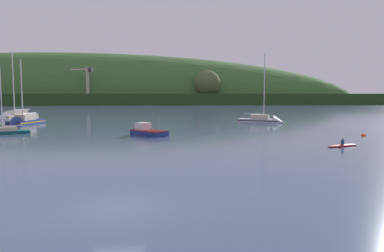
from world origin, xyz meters
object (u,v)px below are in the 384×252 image
(sailboat_far_left, at_px, (14,117))
(mooring_buoy_off_fishing_boat, at_px, (364,136))
(dockside_crane, at_px, (87,87))
(fishing_boat_moored, at_px, (146,132))
(sailboat_near_mooring, at_px, (23,123))
(canoe_with_paddler, at_px, (343,145))
(sailboat_outer_reach, at_px, (264,121))
(sailboat_midwater_white, at_px, (3,133))

(sailboat_far_left, relative_size, mooring_buoy_off_fishing_boat, 22.13)
(dockside_crane, distance_m, fishing_boat_moored, 151.45)
(sailboat_near_mooring, distance_m, mooring_buoy_off_fishing_boat, 54.73)
(dockside_crane, height_order, fishing_boat_moored, dockside_crane)
(canoe_with_paddler, bearing_deg, sailboat_outer_reach, -111.69)
(sailboat_outer_reach, bearing_deg, canoe_with_paddler, -62.61)
(sailboat_outer_reach, bearing_deg, sailboat_far_left, -167.79)
(dockside_crane, relative_size, sailboat_outer_reach, 1.39)
(dockside_crane, distance_m, canoe_with_paddler, 168.98)
(sailboat_outer_reach, bearing_deg, sailboat_midwater_white, -129.37)
(dockside_crane, xyz_separation_m, sailboat_midwater_white, (13.32, -144.37, -9.26))
(sailboat_near_mooring, height_order, canoe_with_paddler, sailboat_near_mooring)
(sailboat_outer_reach, height_order, mooring_buoy_off_fishing_boat, sailboat_outer_reach)
(sailboat_near_mooring, xyz_separation_m, canoe_with_paddler, (42.20, -30.87, -0.29))
(mooring_buoy_off_fishing_boat, bearing_deg, fishing_boat_moored, 171.61)
(dockside_crane, relative_size, sailboat_near_mooring, 1.57)
(sailboat_far_left, xyz_separation_m, fishing_boat_moored, (29.45, -35.57, 0.00))
(sailboat_outer_reach, height_order, canoe_with_paddler, sailboat_outer_reach)
(fishing_boat_moored, height_order, canoe_with_paddler, fishing_boat_moored)
(dockside_crane, height_order, sailboat_midwater_white, dockside_crane)
(sailboat_midwater_white, xyz_separation_m, sailboat_far_left, (-10.21, 32.30, 0.24))
(mooring_buoy_off_fishing_boat, bearing_deg, canoe_with_paddler, -132.52)
(sailboat_outer_reach, relative_size, canoe_with_paddler, 3.43)
(sailboat_midwater_white, xyz_separation_m, mooring_buoy_off_fishing_boat, (47.38, -7.41, -0.12))
(sailboat_far_left, relative_size, sailboat_outer_reach, 1.14)
(sailboat_near_mooring, distance_m, sailboat_far_left, 18.89)
(dockside_crane, relative_size, canoe_with_paddler, 4.77)
(sailboat_far_left, height_order, fishing_boat_moored, sailboat_far_left)
(sailboat_far_left, bearing_deg, mooring_buoy_off_fishing_boat, 82.74)
(sailboat_outer_reach, bearing_deg, sailboat_near_mooring, -149.33)
(canoe_with_paddler, relative_size, mooring_buoy_off_fishing_boat, 5.68)
(dockside_crane, xyz_separation_m, sailboat_outer_reach, (54.76, -129.34, -9.08))
(sailboat_far_left, xyz_separation_m, canoe_with_paddler, (49.87, -48.13, -0.27))
(fishing_boat_moored, distance_m, canoe_with_paddler, 23.98)
(canoe_with_paddler, distance_m, mooring_buoy_off_fishing_boat, 11.42)
(sailboat_near_mooring, relative_size, sailboat_far_left, 0.78)
(sailboat_outer_reach, xyz_separation_m, fishing_boat_moored, (-22.20, -18.29, 0.06))
(dockside_crane, xyz_separation_m, mooring_buoy_off_fishing_boat, (60.69, -151.78, -9.38))
(sailboat_near_mooring, distance_m, canoe_with_paddler, 52.28)
(canoe_with_paddler, bearing_deg, dockside_crane, -90.09)
(sailboat_outer_reach, xyz_separation_m, canoe_with_paddler, (-1.78, -30.85, -0.20))
(sailboat_outer_reach, bearing_deg, fishing_boat_moored, -109.82)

